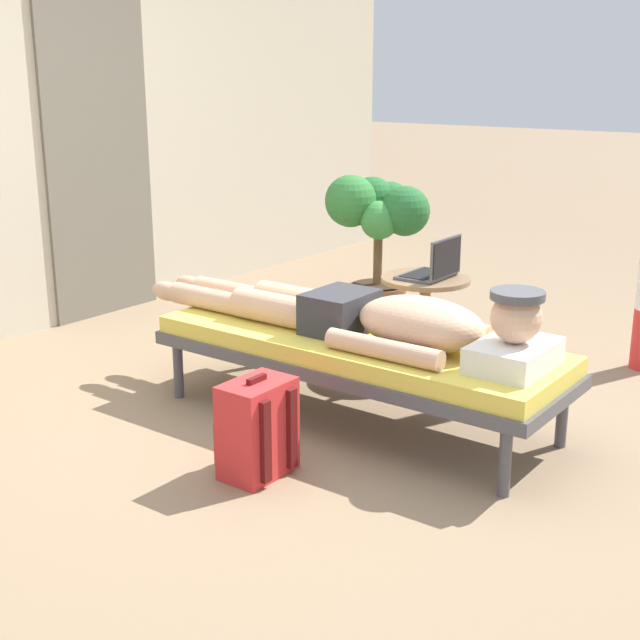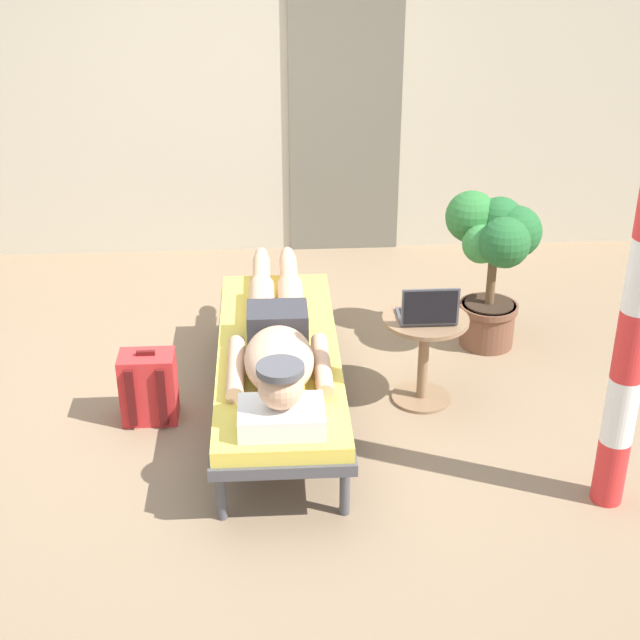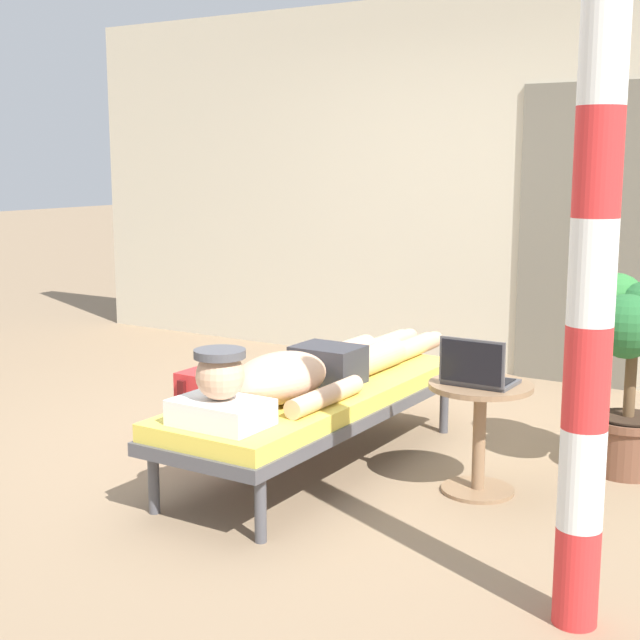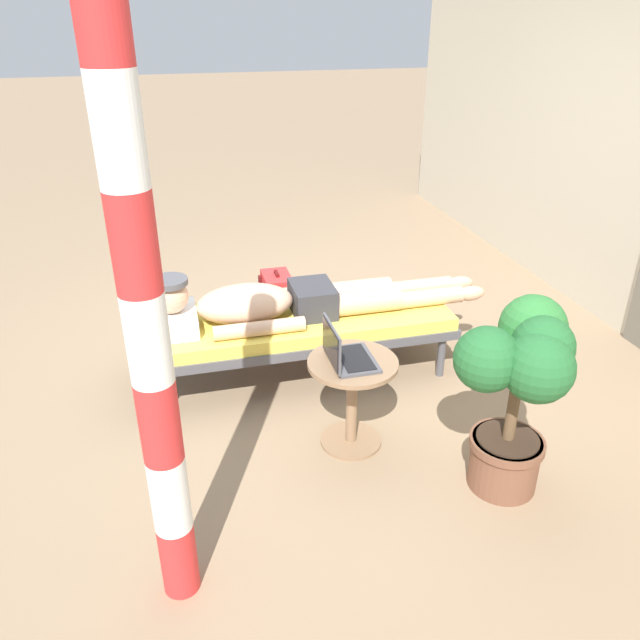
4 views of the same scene
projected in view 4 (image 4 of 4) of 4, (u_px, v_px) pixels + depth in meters
ground_plane at (313, 354)px, 4.37m from camera, size 40.00×40.00×0.00m
lounge_chair at (298, 324)px, 4.02m from camera, size 0.68×1.98×0.42m
person_reclining at (282, 302)px, 3.92m from camera, size 0.53×2.17×0.33m
side_table at (352, 388)px, 3.34m from camera, size 0.48×0.48×0.52m
laptop at (344, 353)px, 3.22m from camera, size 0.31×0.24×0.23m
backpack at (278, 300)px, 4.70m from camera, size 0.30×0.26×0.42m
potted_plant at (518, 377)px, 2.91m from camera, size 0.57×0.62×0.98m
porch_post at (148, 338)px, 2.10m from camera, size 0.15×0.15×2.38m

